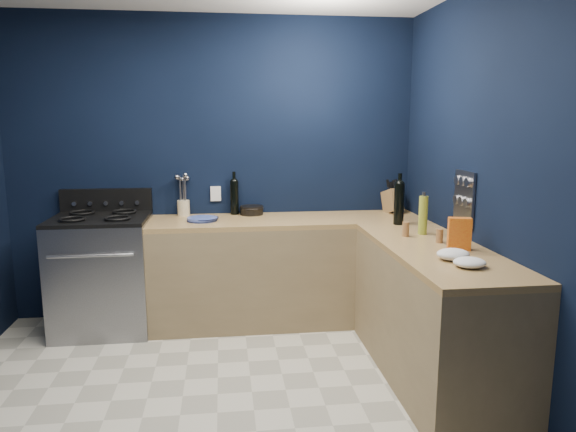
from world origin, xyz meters
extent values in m
cube|color=beige|center=(0.00, 0.00, -0.01)|extent=(3.50, 3.50, 0.02)
cube|color=black|center=(0.00, 1.76, 1.30)|extent=(3.50, 0.02, 2.60)
cube|color=black|center=(1.76, 0.00, 1.30)|extent=(0.02, 3.50, 2.60)
cube|color=black|center=(0.00, -1.76, 1.30)|extent=(3.50, 0.02, 2.60)
cube|color=olive|center=(0.60, 1.44, 0.43)|extent=(2.30, 0.63, 0.86)
cube|color=brown|center=(0.60, 1.44, 0.88)|extent=(2.30, 0.63, 0.04)
cube|color=olive|center=(1.44, 0.29, 0.43)|extent=(0.63, 1.67, 0.86)
cube|color=brown|center=(1.44, 0.29, 0.88)|extent=(0.63, 1.67, 0.04)
cube|color=gray|center=(-0.93, 1.42, 0.46)|extent=(0.76, 0.66, 0.92)
cube|color=black|center=(-0.93, 1.10, 0.45)|extent=(0.59, 0.02, 0.42)
cube|color=black|center=(-0.93, 1.42, 0.94)|extent=(0.76, 0.66, 0.03)
cube|color=black|center=(-0.93, 1.72, 1.04)|extent=(0.76, 0.06, 0.20)
cube|color=gray|center=(1.74, 0.55, 1.18)|extent=(0.02, 0.28, 0.38)
cube|color=white|center=(0.00, 1.74, 1.08)|extent=(0.09, 0.02, 0.13)
cylinder|color=#3D47A9|center=(-0.11, 1.41, 0.92)|extent=(0.31, 0.31, 0.03)
cylinder|color=white|center=(-0.27, 1.69, 0.92)|extent=(0.11, 0.11, 0.04)
cylinder|color=beige|center=(-0.28, 1.69, 0.97)|extent=(0.11, 0.11, 0.13)
cylinder|color=black|center=(0.16, 1.69, 1.05)|extent=(0.09, 0.09, 0.30)
cylinder|color=black|center=(0.31, 1.66, 0.94)|extent=(0.25, 0.25, 0.08)
cube|color=brown|center=(1.57, 1.62, 1.00)|extent=(0.16, 0.26, 0.25)
cylinder|color=black|center=(1.45, 1.07, 1.06)|extent=(0.09, 0.09, 0.33)
cylinder|color=#909F2C|center=(1.50, 0.69, 1.04)|extent=(0.08, 0.08, 0.28)
cylinder|color=olive|center=(1.35, 0.63, 0.95)|extent=(0.05, 0.05, 0.11)
cylinder|color=olive|center=(1.51, 0.42, 0.95)|extent=(0.05, 0.05, 0.09)
cube|color=red|center=(1.55, 0.21, 1.00)|extent=(0.15, 0.10, 0.21)
ellipsoid|color=white|center=(1.41, -0.02, 0.93)|extent=(0.23, 0.20, 0.07)
ellipsoid|color=white|center=(1.43, -0.19, 0.93)|extent=(0.22, 0.21, 0.06)
camera|label=1|loc=(0.06, -2.92, 1.72)|focal=32.95mm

